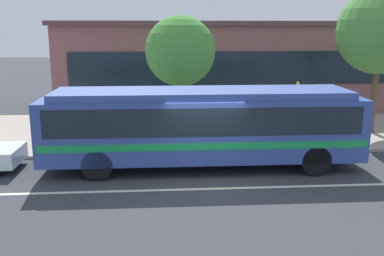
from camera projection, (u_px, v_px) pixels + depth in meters
name	position (u px, v px, depth m)	size (l,w,h in m)	color
ground_plane	(205.00, 180.00, 13.96)	(120.00, 120.00, 0.00)	#36383E
sidewalk_slab	(191.00, 130.00, 20.45)	(60.00, 8.00, 0.12)	#A2968A
lane_stripe_center	(208.00, 189.00, 13.18)	(56.00, 0.16, 0.01)	silver
transit_bus	(202.00, 123.00, 14.91)	(10.80, 2.62, 2.73)	#324A97
pedestrian_waiting_near_sign	(251.00, 124.00, 16.87)	(0.40, 0.40, 1.74)	navy
pedestrian_walking_along_curb	(297.00, 118.00, 17.84)	(0.47, 0.47, 1.74)	#736053
bus_stop_sign	(297.00, 107.00, 16.85)	(0.10, 0.44, 2.61)	gray
street_tree_near_stop	(180.00, 51.00, 18.64)	(3.03, 3.03, 5.19)	brown
street_tree_mid_block	(380.00, 31.00, 18.81)	(3.72, 3.72, 6.36)	brown
station_building	(241.00, 63.00, 27.35)	(21.75, 9.23, 5.11)	#835050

